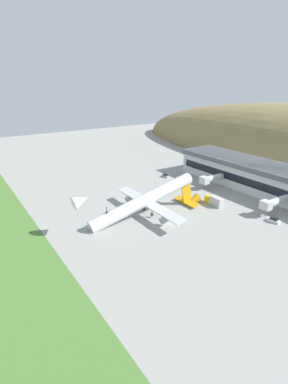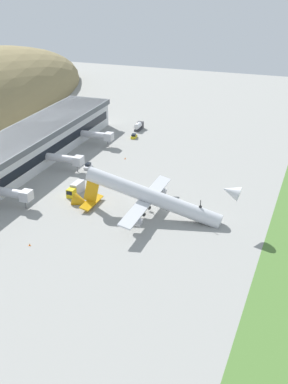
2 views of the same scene
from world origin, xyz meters
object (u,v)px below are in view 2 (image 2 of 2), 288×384
object	(u,v)px
cargo_airplane	(150,198)
service_car_2	(88,166)
service_car_0	(134,136)
jetway_2	(99,135)
box_truck	(139,126)
fuel_truck	(76,189)
jetway_1	(67,159)
jetway_0	(15,194)
traffic_cone_1	(30,245)
traffic_cone_0	(125,158)
terminal_building	(22,149)

from	to	relation	value
cargo_airplane	service_car_2	distance (m)	41.05
service_car_0	jetway_2	bearing A→B (deg)	144.82
jetway_2	box_truck	distance (m)	24.89
service_car_2	fuel_truck	world-z (taller)	fuel_truck
jetway_2	jetway_1	bearing A→B (deg)	-179.43
service_car_0	jetway_1	bearing A→B (deg)	167.36
box_truck	jetway_0	bearing A→B (deg)	174.40
jetway_2	fuel_truck	bearing A→B (deg)	-164.95
traffic_cone_1	jetway_2	bearing A→B (deg)	11.05
traffic_cone_1	traffic_cone_0	bearing A→B (deg)	0.11
jetway_0	service_car_2	xyz separation A→B (m)	(34.24, -6.51, -3.31)
cargo_airplane	jetway_2	bearing A→B (deg)	37.27
jetway_1	traffic_cone_1	world-z (taller)	jetway_1
cargo_airplane	service_car_2	world-z (taller)	cargo_airplane
jetway_1	cargo_airplane	world-z (taller)	cargo_airplane
cargo_airplane	traffic_cone_1	bearing A→B (deg)	139.43
box_truck	traffic_cone_0	bearing A→B (deg)	-167.89
terminal_building	traffic_cone_1	xyz separation A→B (m)	(-46.92, -30.22, -5.96)
jetway_2	box_truck	size ratio (longest dim) A/B	2.06
fuel_truck	traffic_cone_1	bearing A→B (deg)	-174.41
service_car_2	traffic_cone_0	bearing A→B (deg)	-34.89
cargo_airplane	service_car_2	size ratio (longest dim) A/B	11.51
cargo_airplane	fuel_truck	world-z (taller)	cargo_airplane
service_car_0	box_truck	xyz separation A→B (m)	(10.70, 1.87, 0.81)
traffic_cone_0	service_car_0	bearing A→B (deg)	13.12
jetway_0	traffic_cone_1	size ratio (longest dim) A/B	19.95
jetway_0	traffic_cone_0	size ratio (longest dim) A/B	19.95
jetway_0	terminal_building	bearing A→B (deg)	27.69
box_truck	traffic_cone_0	size ratio (longest dim) A/B	10.59
jetway_2	service_car_2	world-z (taller)	jetway_2
fuel_truck	jetway_2	bearing A→B (deg)	15.05
jetway_2	traffic_cone_1	world-z (taller)	jetway_2
jetway_1	box_truck	xyz separation A→B (m)	(50.30, -7.01, -2.50)
fuel_truck	cargo_airplane	bearing A→B (deg)	-103.29
box_truck	terminal_building	bearing A→B (deg)	156.13
fuel_truck	box_truck	size ratio (longest dim) A/B	1.29
box_truck	traffic_cone_1	distance (m)	98.87
box_truck	jetway_2	bearing A→B (deg)	162.92
fuel_truck	box_truck	bearing A→B (deg)	3.62
terminal_building	jetway_1	xyz separation A→B (m)	(1.37, -15.86, -2.25)
service_car_2	traffic_cone_0	xyz separation A→B (m)	(12.31, -8.59, -0.40)
jetway_2	service_car_0	distance (m)	16.21
jetway_0	cargo_airplane	distance (m)	38.49
traffic_cone_1	service_car_0	bearing A→B (deg)	3.57
box_truck	service_car_2	bearing A→B (deg)	178.32
jetway_2	service_car_2	bearing A→B (deg)	-165.16
box_truck	traffic_cone_0	xyz separation A→B (m)	(-33.70, -7.23, -1.21)
jetway_2	traffic_cone_0	world-z (taller)	jetway_2
traffic_cone_0	traffic_cone_1	bearing A→B (deg)	-179.89
terminal_building	cargo_airplane	distance (m)	56.60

